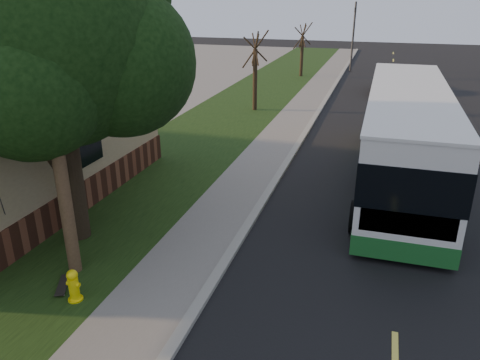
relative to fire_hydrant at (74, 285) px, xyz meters
name	(u,v)px	position (x,y,z in m)	size (l,w,h in m)	color
ground	(187,325)	(2.60, 0.00, -0.43)	(120.00, 120.00, 0.00)	black
road	(394,174)	(6.60, 10.00, -0.43)	(8.00, 80.00, 0.01)	black
curb	(287,162)	(2.60, 10.00, -0.37)	(0.25, 80.00, 0.12)	gray
sidewalk	(262,160)	(1.60, 10.00, -0.39)	(2.00, 80.00, 0.08)	slate
grass_verge	(181,152)	(-1.90, 10.00, -0.40)	(5.00, 80.00, 0.07)	black
fire_hydrant	(74,285)	(0.00, 0.00, 0.00)	(0.32, 0.32, 0.74)	yellow
utility_pole	(46,77)	(-0.71, 0.99, 4.20)	(2.86, 3.21, 9.07)	#473321
leafy_tree	(58,41)	(-1.57, 2.65, 4.73)	(6.30, 6.00, 7.80)	black
bare_tree_near	(255,72)	(-0.90, 18.00, 1.72)	(1.38, 1.21, 4.31)	black
bare_tree_far	(302,51)	(-0.40, 30.00, 1.57)	(1.38, 1.21, 4.03)	black
traffic_signal	(354,32)	(3.10, 34.00, 2.73)	(0.18, 0.22, 5.50)	#2D2D30
transit_bus	(405,134)	(6.75, 9.40, 1.30)	(2.77, 11.99, 3.24)	silver
skateboard_main	(63,285)	(-0.55, 0.31, -0.30)	(0.54, 0.84, 0.08)	black
dumpster	(87,136)	(-5.58, 8.91, 0.28)	(1.62, 1.34, 1.33)	black
distant_car	(387,81)	(6.12, 25.51, 0.35)	(1.86, 4.61, 1.57)	black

